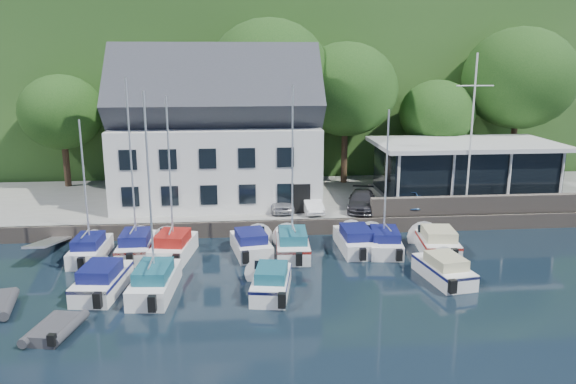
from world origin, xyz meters
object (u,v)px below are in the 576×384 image
car_blue (408,199)px  boat_r1_5 (355,238)px  boat_r1_6 (386,183)px  boat_r2_1 (150,200)px  harbor_building (217,141)px  boat_r1_0 (85,185)px  car_dgrey (361,200)px  boat_r1_1 (132,178)px  boat_r1_3 (251,242)px  boat_r1_2 (170,177)px  flagpole (471,134)px  boat_r2_4 (444,267)px  dinghy_1 (55,327)px  boat_r2_2 (271,279)px  car_white (311,203)px  boat_r1_7 (437,240)px  boat_r1_4 (292,178)px  car_silver (279,201)px  club_pavilion (463,169)px  boat_r2_0 (102,278)px

car_blue → boat_r1_5: bearing=-117.5°
boat_r1_6 → boat_r2_1: size_ratio=0.88×
harbor_building → boat_r1_0: harbor_building is taller
car_dgrey → boat_r1_1: 15.41m
boat_r1_0 → boat_r1_3: boat_r1_0 is taller
boat_r1_2 → flagpole: bearing=23.6°
boat_r1_6 → boat_r2_4: size_ratio=1.49×
flagpole → dinghy_1: bearing=-149.5°
boat_r1_0 → boat_r1_2: (4.67, -0.21, 0.40)m
car_dgrey → boat_r2_2: (-6.86, -11.07, -0.90)m
car_white → boat_r1_3: 6.66m
boat_r1_0 → boat_r1_2: size_ratio=0.91×
boat_r1_7 → boat_r1_4: bearing=-176.7°
car_dgrey → boat_r2_1: size_ratio=0.46×
boat_r1_3 → boat_r1_4: bearing=-16.2°
boat_r1_7 → boat_r2_1: boat_r2_1 is taller
harbor_building → car_blue: bearing=-14.1°
harbor_building → car_dgrey: 10.98m
boat_r2_4 → car_silver: bearing=116.8°
boat_r2_4 → flagpole: bearing=52.8°
club_pavilion → boat_r2_1: 24.74m
car_blue → boat_r2_0: bearing=-136.0°
club_pavilion → boat_r2_4: (-6.18, -13.05, -2.36)m
boat_r2_1 → boat_r2_4: bearing=6.5°
car_silver → boat_r1_6: boat_r1_6 is taller
car_white → boat_r1_7: car_white is taller
flagpole → boat_r2_4: flagpole is taller
club_pavilion → car_silver: size_ratio=3.48×
flagpole → boat_r2_1: size_ratio=1.11×
boat_r1_2 → boat_r1_4: boat_r1_2 is taller
car_white → boat_r1_3: car_white is taller
car_silver → boat_r1_1: bearing=-153.8°
car_blue → boat_r1_1: bearing=-148.7°
boat_r1_4 → boat_r2_2: size_ratio=1.66×
harbor_building → club_pavilion: bearing=-1.6°
club_pavilion → boat_r2_2: 20.70m
flagpole → boat_r1_1: 21.76m
car_silver → boat_r1_5: bearing=-60.0°
car_blue → boat_r1_1: 18.49m
harbor_building → boat_r1_7: bearing=-36.2°
car_white → boat_r2_2: 11.40m
club_pavilion → boat_r1_6: boat_r1_6 is taller
flagpole → boat_r2_0: (-22.07, -9.39, -5.45)m
boat_r1_3 → car_silver: bearing=60.3°
car_white → car_blue: (6.74, 0.32, 0.09)m
harbor_building → boat_r2_1: (-2.71, -13.94, -0.67)m
harbor_building → dinghy_1: size_ratio=5.12×
car_white → flagpole: (10.52, -0.58, 4.64)m
boat_r1_4 → boat_r1_7: (8.46, -0.48, -3.76)m
car_silver → dinghy_1: bearing=-131.6°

